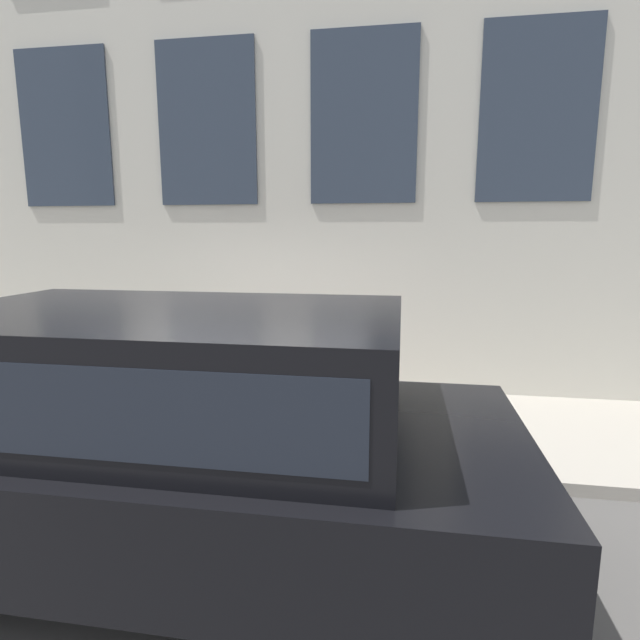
% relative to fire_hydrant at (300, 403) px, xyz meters
% --- Properties ---
extents(ground_plane, '(80.00, 80.00, 0.00)m').
position_rel_fire_hydrant_xyz_m(ground_plane, '(-0.52, 0.58, -0.52)').
color(ground_plane, '#514F4C').
extents(sidewalk, '(2.38, 60.00, 0.12)m').
position_rel_fire_hydrant_xyz_m(sidewalk, '(0.67, 0.58, -0.46)').
color(sidewalk, '#A8A093').
rests_on(sidewalk, ground_plane).
extents(building_facade, '(0.33, 40.00, 8.95)m').
position_rel_fire_hydrant_xyz_m(building_facade, '(2.01, 0.58, 3.96)').
color(building_facade, beige).
rests_on(building_facade, ground_plane).
extents(fire_hydrant, '(0.36, 0.47, 0.77)m').
position_rel_fire_hydrant_xyz_m(fire_hydrant, '(0.00, 0.00, 0.00)').
color(fire_hydrant, red).
rests_on(fire_hydrant, sidewalk).
extents(person, '(0.28, 0.19, 1.18)m').
position_rel_fire_hydrant_xyz_m(person, '(0.22, -0.37, 0.31)').
color(person, '#726651').
rests_on(person, sidewalk).
extents(parked_truck_black_near, '(2.08, 4.78, 1.74)m').
position_rel_fire_hydrant_xyz_m(parked_truck_black_near, '(-1.80, 0.56, 0.49)').
color(parked_truck_black_near, black).
rests_on(parked_truck_black_near, ground_plane).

